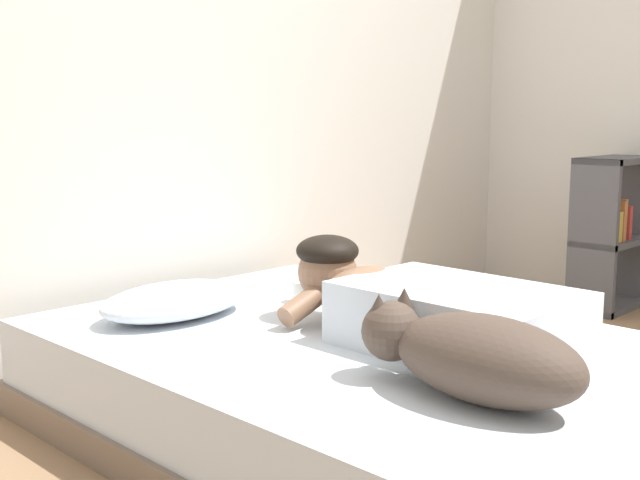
# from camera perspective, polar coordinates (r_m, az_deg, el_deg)

# --- Properties ---
(ground_plane) EXTENTS (12.68, 12.68, 0.00)m
(ground_plane) POSITION_cam_1_polar(r_m,az_deg,el_deg) (2.45, 11.89, -14.28)
(ground_plane) COLOR #8C6B4C
(back_wall) EXTENTS (4.34, 0.12, 2.50)m
(back_wall) POSITION_cam_1_polar(r_m,az_deg,el_deg) (3.28, -10.01, 13.99)
(back_wall) COLOR silver
(back_wall) RESTS_ON ground
(bed) EXTENTS (1.35, 2.08, 0.31)m
(bed) POSITION_cam_1_polar(r_m,az_deg,el_deg) (2.38, 3.75, -10.82)
(bed) COLOR #726051
(bed) RESTS_ON ground
(pillow) EXTENTS (0.52, 0.32, 0.11)m
(pillow) POSITION_cam_1_polar(r_m,az_deg,el_deg) (2.62, -10.32, -4.27)
(pillow) COLOR silver
(pillow) RESTS_ON bed
(person_lying) EXTENTS (0.43, 0.92, 0.27)m
(person_lying) POSITION_cam_1_polar(r_m,az_deg,el_deg) (2.33, 6.98, -4.61)
(person_lying) COLOR silver
(person_lying) RESTS_ON bed
(dog) EXTENTS (0.26, 0.57, 0.21)m
(dog) POSITION_cam_1_polar(r_m,az_deg,el_deg) (1.89, 10.92, -8.06)
(dog) COLOR #4C3D33
(dog) RESTS_ON bed
(coffee_cup) EXTENTS (0.12, 0.09, 0.07)m
(coffee_cup) POSITION_cam_1_polar(r_m,az_deg,el_deg) (2.78, -1.08, -3.71)
(coffee_cup) COLOR white
(coffee_cup) RESTS_ON bed
(cell_phone) EXTENTS (0.07, 0.14, 0.01)m
(cell_phone) POSITION_cam_1_polar(r_m,az_deg,el_deg) (2.33, 6.69, -7.15)
(cell_phone) COLOR black
(cell_phone) RESTS_ON bed
(bookshelf) EXTENTS (0.45, 0.24, 0.75)m
(bookshelf) POSITION_cam_1_polar(r_m,az_deg,el_deg) (4.17, 20.01, 0.54)
(bookshelf) COLOR #4C4C51
(bookshelf) RESTS_ON ground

